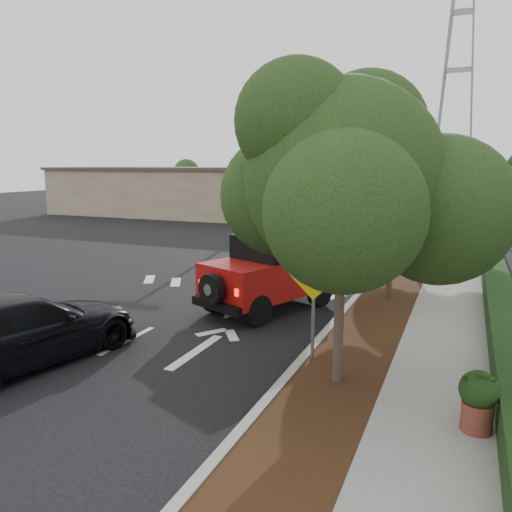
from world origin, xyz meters
The scene contains 19 objects.
ground centered at (0.00, 0.00, 0.00)m, with size 120.00×120.00×0.00m, color black.
curb centered at (4.60, 12.00, 0.07)m, with size 0.20×70.00×0.15m, color #9E9B93.
planting_strip centered at (5.60, 12.00, 0.06)m, with size 1.80×70.00×0.12m, color black.
sidewalk centered at (7.50, 12.00, 0.06)m, with size 2.00×70.00×0.12m, color gray.
hedge centered at (8.90, 12.00, 0.40)m, with size 0.80×70.00×0.80m, color black.
commercial_building centered at (-16.00, 30.00, 2.00)m, with size 22.00×12.00×4.00m, color #86735C.
transmission_tower centered at (6.00, 48.00, 0.00)m, with size 7.00×4.00×28.00m, color slate, non-canonical shape.
street_tree_near centered at (5.60, -0.50, 0.00)m, with size 3.80×3.80×5.92m, color black, non-canonical shape.
street_tree_mid centered at (5.60, 6.50, 0.00)m, with size 3.20×3.20×5.32m, color black, non-canonical shape.
street_tree_far centered at (5.60, 13.00, 0.00)m, with size 3.40×3.40×5.62m, color black, non-canonical shape.
light_pole_a centered at (-6.50, 26.00, 0.00)m, with size 2.00×0.22×9.00m, color slate, non-canonical shape.
light_pole_b centered at (-7.50, 38.00, 0.00)m, with size 2.00×0.22×9.00m, color slate, non-canonical shape.
red_jeep centered at (2.41, 4.23, 1.19)m, with size 3.45×4.80×2.35m.
silver_suv_ahead centered at (1.63, 11.04, 0.67)m, with size 2.21×4.80×1.33m, color #9E9FA5.
black_suv_oncoming centered at (-1.24, -2.14, 0.81)m, with size 2.26×5.55×1.61m, color black.
silver_sedan_oncoming centered at (-1.33, 15.73, 0.80)m, with size 1.70×4.86×1.60m, color #A3A7AB.
parked_suv centered at (-9.63, 26.00, 0.72)m, with size 1.71×4.24×1.44m, color #A2A3A9.
speed_hump_sign centered at (4.80, 0.39, 1.78)m, with size 1.21×0.14×2.57m.
terracotta_planter centered at (8.19, -1.53, 0.75)m, with size 0.64×0.64×1.11m.
Camera 1 is at (7.80, -9.95, 4.47)m, focal length 35.00 mm.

